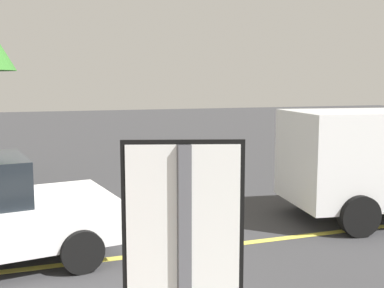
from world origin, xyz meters
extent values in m
plane|color=#38383A|center=(0.00, 0.00, 0.00)|extent=(80.00, 80.00, 0.00)
cube|color=#E0D14C|center=(3.00, 0.00, 0.01)|extent=(28.00, 0.16, 0.01)
cube|color=white|center=(0.52, -5.25, 2.02)|extent=(0.49, 0.17, 0.95)
cube|color=black|center=(0.52, -5.25, 2.02)|extent=(0.52, 0.17, 0.99)
cylinder|color=black|center=(5.69, 1.68, 0.38)|extent=(0.79, 0.36, 0.76)
cylinder|color=black|center=(5.43, -0.31, 0.38)|extent=(0.79, 0.36, 0.76)
cylinder|color=black|center=(0.26, 1.41, 0.32)|extent=(0.67, 0.32, 0.64)
cylinder|color=black|center=(0.54, -0.37, 0.32)|extent=(0.67, 0.32, 0.64)
camera|label=1|loc=(-0.10, -7.19, 2.77)|focal=44.43mm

